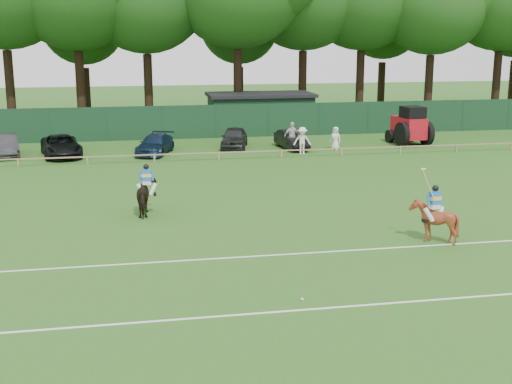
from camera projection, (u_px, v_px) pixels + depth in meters
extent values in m
plane|color=#1E4C14|center=(258.00, 247.00, 25.34)|extent=(160.00, 160.00, 0.00)
imported|color=black|center=(147.00, 196.00, 29.72)|extent=(0.95, 2.03, 1.70)
imported|color=maroon|center=(433.00, 221.00, 25.86)|extent=(1.59, 1.72, 1.64)
imported|color=#2E2E30|center=(5.00, 145.00, 43.84)|extent=(2.32, 4.42, 1.39)
imported|color=black|center=(61.00, 146.00, 43.69)|extent=(3.12, 5.22, 1.36)
imported|color=#12223B|center=(155.00, 144.00, 44.61)|extent=(3.06, 4.67, 1.26)
imported|color=#28292B|center=(234.00, 138.00, 46.96)|extent=(2.58, 4.42, 1.41)
imported|color=black|center=(292.00, 140.00, 46.66)|extent=(1.78, 3.94, 1.25)
imported|color=white|center=(302.00, 141.00, 44.57)|extent=(1.23, 0.84, 1.76)
imported|color=silver|center=(292.00, 136.00, 45.87)|extent=(1.21, 0.74, 1.93)
imported|color=silver|center=(335.00, 138.00, 46.07)|extent=(0.92, 0.87, 1.58)
cube|color=silver|center=(147.00, 182.00, 29.59)|extent=(0.36, 0.27, 0.18)
cube|color=blue|center=(146.00, 175.00, 29.51)|extent=(0.40, 0.31, 0.51)
cube|color=gold|center=(146.00, 176.00, 29.52)|extent=(0.43, 0.29, 0.18)
sphere|color=black|center=(146.00, 167.00, 29.43)|extent=(0.25, 0.25, 0.25)
cylinder|color=silver|center=(153.00, 189.00, 29.65)|extent=(0.42, 0.33, 0.59)
cylinder|color=silver|center=(141.00, 190.00, 29.56)|extent=(0.42, 0.34, 0.59)
cube|color=silver|center=(434.00, 206.00, 25.73)|extent=(0.40, 0.32, 0.18)
cube|color=blue|center=(435.00, 198.00, 25.66)|extent=(0.45, 0.38, 0.51)
cube|color=gold|center=(435.00, 198.00, 25.66)|extent=(0.48, 0.36, 0.18)
sphere|color=black|center=(435.00, 188.00, 25.57)|extent=(0.25, 0.25, 0.25)
cylinder|color=silver|center=(440.00, 213.00, 25.85)|extent=(0.41, 0.40, 0.59)
cylinder|color=silver|center=(429.00, 215.00, 25.66)|extent=(0.43, 0.31, 0.59)
cylinder|color=tan|center=(428.00, 184.00, 25.47)|extent=(0.38, 0.53, 1.17)
sphere|color=silver|center=(302.00, 299.00, 20.31)|extent=(0.09, 0.09, 0.09)
cube|color=silver|center=(298.00, 310.00, 19.60)|extent=(60.00, 0.10, 0.01)
cube|color=silver|center=(263.00, 256.00, 24.38)|extent=(60.00, 0.10, 0.01)
cube|color=#997F5B|center=(203.00, 153.00, 42.45)|extent=(62.00, 0.08, 0.08)
cube|color=#14351E|center=(189.00, 122.00, 50.87)|extent=(92.00, 0.04, 2.50)
cube|color=#14331E|center=(260.00, 114.00, 54.80)|extent=(8.00, 4.00, 2.80)
cube|color=black|center=(260.00, 95.00, 54.46)|extent=(8.40, 4.40, 0.24)
cube|color=#B5101C|center=(409.00, 128.00, 48.37)|extent=(1.77, 2.87, 1.48)
cube|color=black|center=(413.00, 114.00, 47.72)|extent=(1.52, 1.62, 1.02)
cylinder|color=black|center=(402.00, 134.00, 47.43)|extent=(0.53, 1.73, 1.70)
cylinder|color=black|center=(426.00, 133.00, 47.99)|extent=(0.53, 1.73, 1.70)
cylinder|color=black|center=(390.00, 136.00, 49.35)|extent=(0.44, 0.94, 0.91)
cylinder|color=black|center=(411.00, 135.00, 49.84)|extent=(0.44, 0.94, 0.91)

